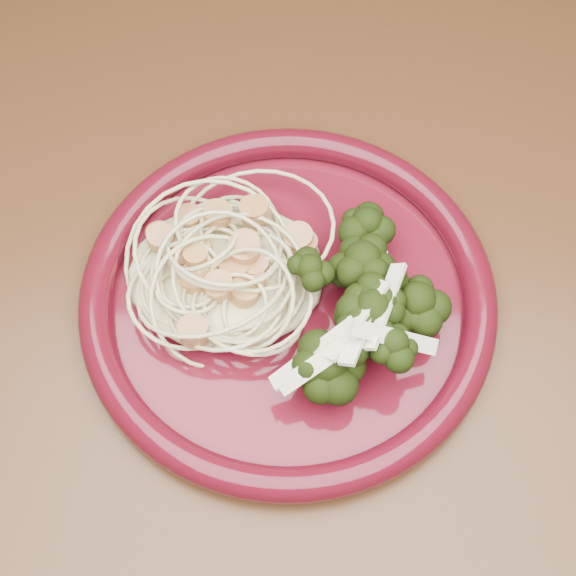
# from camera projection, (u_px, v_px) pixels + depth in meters

# --- Properties ---
(dining_table) EXTENTS (1.20, 0.80, 0.75)m
(dining_table) POSITION_uv_depth(u_px,v_px,m) (374.00, 309.00, 0.62)
(dining_table) COLOR #472814
(dining_table) RESTS_ON ground
(dinner_plate) EXTENTS (0.34, 0.34, 0.02)m
(dinner_plate) POSITION_uv_depth(u_px,v_px,m) (288.00, 296.00, 0.50)
(dinner_plate) COLOR #4B0B17
(dinner_plate) RESTS_ON dining_table
(spaghetti_pile) EXTENTS (0.16, 0.15, 0.03)m
(spaghetti_pile) POSITION_uv_depth(u_px,v_px,m) (226.00, 266.00, 0.50)
(spaghetti_pile) COLOR #C8C18C
(spaghetti_pile) RESTS_ON dinner_plate
(scallop_cluster) EXTENTS (0.14, 0.14, 0.04)m
(scallop_cluster) POSITION_uv_depth(u_px,v_px,m) (222.00, 239.00, 0.48)
(scallop_cluster) COLOR tan
(scallop_cluster) RESTS_ON spaghetti_pile
(broccoli_pile) EXTENTS (0.12, 0.15, 0.04)m
(broccoli_pile) POSITION_uv_depth(u_px,v_px,m) (368.00, 310.00, 0.48)
(broccoli_pile) COLOR black
(broccoli_pile) RESTS_ON dinner_plate
(onion_garnish) EXTENTS (0.08, 0.10, 0.05)m
(onion_garnish) POSITION_uv_depth(u_px,v_px,m) (372.00, 287.00, 0.46)
(onion_garnish) COLOR beige
(onion_garnish) RESTS_ON broccoli_pile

